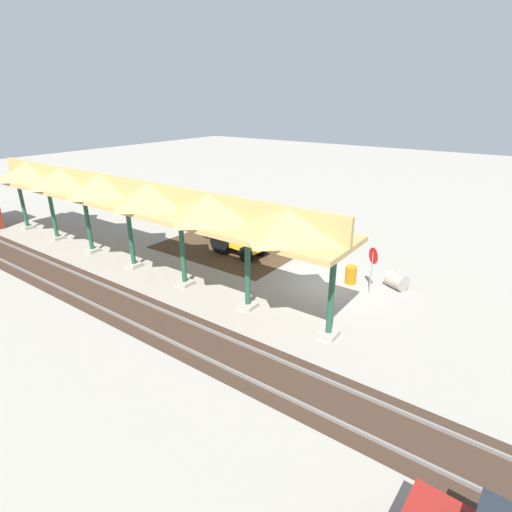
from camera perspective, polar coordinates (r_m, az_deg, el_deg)
ground_plane at (r=20.10m, az=10.02°, el=-4.18°), size 120.00×120.00×0.00m
dirt_work_zone at (r=25.19m, az=-3.17°, el=1.55°), size 8.46×7.00×0.01m
platform_canopy at (r=21.75m, az=-18.19°, el=8.73°), size 24.71×3.20×4.90m
rail_tracks at (r=14.73m, az=-3.09°, el=-14.18°), size 60.00×2.58×0.15m
stop_sign at (r=19.22m, az=16.33°, el=-0.68°), size 0.60×0.51×2.27m
backhoe at (r=23.44m, az=-2.58°, el=3.29°), size 5.14×1.95×2.82m
dirt_mound at (r=26.61m, az=-3.97°, el=2.64°), size 5.30×5.30×1.55m
concrete_pipe at (r=20.57m, az=19.45°, el=-3.33°), size 1.17×1.10×0.78m
traffic_barrel at (r=20.42m, az=13.38°, el=-2.64°), size 0.56×0.56×0.90m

